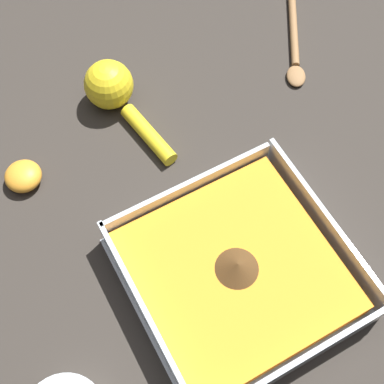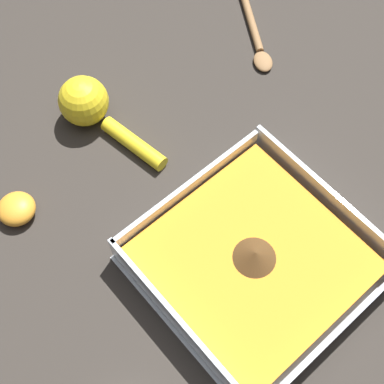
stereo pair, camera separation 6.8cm
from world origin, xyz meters
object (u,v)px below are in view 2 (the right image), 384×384
object	(u,v)px
square_dish	(256,261)
lemon_half	(17,209)
lemon_squeezer	(90,107)
wooden_spoon	(252,26)

from	to	relation	value
square_dish	lemon_half	distance (m)	0.31
square_dish	lemon_half	bearing A→B (deg)	-144.72
lemon_squeezer	lemon_half	bearing A→B (deg)	100.66
lemon_squeezer	wooden_spoon	distance (m)	0.30
square_dish	lemon_squeezer	size ratio (longest dim) A/B	1.41
square_dish	wooden_spoon	distance (m)	0.40
lemon_squeezer	lemon_half	xyz separation A→B (m)	(0.06, -0.16, -0.02)
lemon_squeezer	lemon_half	world-z (taller)	lemon_squeezer
lemon_squeezer	wooden_spoon	size ratio (longest dim) A/B	0.91
wooden_spoon	square_dish	bearing A→B (deg)	-12.11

